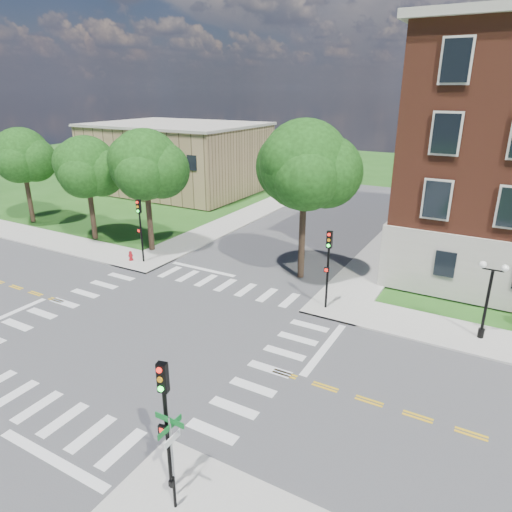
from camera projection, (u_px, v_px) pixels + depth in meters
The scene contains 19 objects.
ground at pixel (154, 332), 24.96m from camera, with size 160.00×160.00×0.00m, color #214E16.
road_ew at pixel (154, 332), 24.96m from camera, with size 90.00×12.00×0.01m, color #3D3D3F.
road_ns at pixel (154, 332), 24.96m from camera, with size 12.00×90.00×0.01m, color #3D3D3F.
sidewalk_ne at pixel (485, 287), 30.41m from camera, with size 34.00×34.00×0.12m.
sidewalk_nw at pixel (139, 224), 44.58m from camera, with size 34.00×34.00×0.12m.
crosswalk_east at pixel (270, 369), 21.64m from camera, with size 2.20×10.20×0.02m, color silver, non-canonical shape.
stop_bar_east at pixel (325, 349), 23.35m from camera, with size 0.40×5.50×0.00m, color silver.
secondary_building at pixel (177, 157), 58.12m from camera, with size 20.40×15.40×8.30m.
tree_a at pixel (22, 155), 42.92m from camera, with size 5.14×5.14×9.04m.
tree_b at pixel (86, 167), 37.96m from camera, with size 5.11×5.11×8.82m.
tree_c at pixel (145, 165), 34.97m from camera, with size 5.45×5.45×9.63m.
tree_d at pixel (305, 165), 29.30m from camera, with size 5.86×5.86×10.70m.
traffic_signal_se at pixel (165, 411), 14.05m from camera, with size 0.36×0.42×4.80m.
traffic_signal_ne at pixel (328, 260), 26.42m from camera, with size 0.34×0.37×4.80m.
traffic_signal_nw at pixel (140, 223), 33.68m from camera, with size 0.36×0.41×4.80m.
twin_lamp_west at pixel (488, 296), 23.36m from camera, with size 1.36×0.36×4.23m.
street_sign_pole at pixel (171, 442), 14.06m from camera, with size 1.10×1.10×3.10m.
push_button_post at pixel (174, 491), 14.17m from camera, with size 0.14×0.21×1.20m.
fire_hydrant at pixel (131, 256), 34.87m from camera, with size 0.35×0.35×0.75m.
Camera 1 is at (15.69, -16.36, 12.56)m, focal length 32.00 mm.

